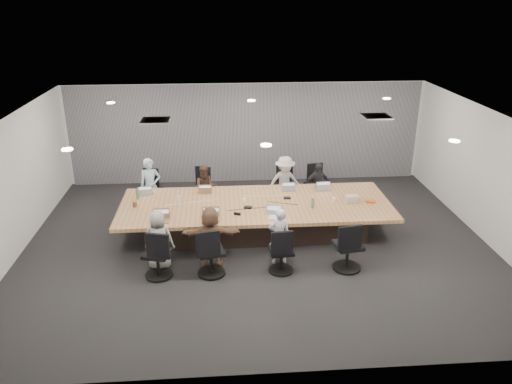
{
  "coord_description": "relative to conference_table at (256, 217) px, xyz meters",
  "views": [
    {
      "loc": [
        -0.76,
        -9.66,
        5.12
      ],
      "look_at": [
        0.0,
        0.4,
        1.05
      ],
      "focal_mm": 35.0,
      "sensor_mm": 36.0,
      "label": 1
    }
  ],
  "objects": [
    {
      "name": "wall_front",
      "position": [
        0.0,
        -4.5,
        1.0
      ],
      "size": [
        10.0,
        0.0,
        2.8
      ],
      "primitive_type": "cube",
      "rotation": [
        -1.57,
        0.0,
        0.0
      ],
      "color": "silver",
      "rests_on": "ground"
    },
    {
      "name": "person_2",
      "position": [
        0.83,
        1.35,
        0.28
      ],
      "size": [
        0.96,
        0.65,
        1.37
      ],
      "primitive_type": "imported",
      "rotation": [
        0.0,
        0.0,
        6.46
      ],
      "color": "#A7A7A7",
      "rests_on": "ground"
    },
    {
      "name": "chair_2",
      "position": [
        0.83,
        1.7,
        0.02
      ],
      "size": [
        0.7,
        0.7,
        0.83
      ],
      "primitive_type": null,
      "rotation": [
        0.0,
        0.0,
        3.43
      ],
      "color": "black",
      "rests_on": "ground"
    },
    {
      "name": "chair_1",
      "position": [
        -1.13,
        1.7,
        -0.03
      ],
      "size": [
        0.65,
        0.65,
        0.75
      ],
      "primitive_type": null,
      "rotation": [
        0.0,
        0.0,
        2.79
      ],
      "color": "black",
      "rests_on": "ground"
    },
    {
      "name": "cup_white_far",
      "position": [
        -0.26,
        0.08,
        0.39
      ],
      "size": [
        0.08,
        0.08,
        0.1
      ],
      "primitive_type": "cylinder",
      "rotation": [
        0.0,
        0.0,
        0.02
      ],
      "color": "white",
      "rests_on": "conference_table"
    },
    {
      "name": "wall_right",
      "position": [
        5.0,
        -0.5,
        1.0
      ],
      "size": [
        0.0,
        8.0,
        2.8
      ],
      "primitive_type": "cube",
      "rotation": [
        1.57,
        0.0,
        -1.57
      ],
      "color": "silver",
      "rests_on": "ground"
    },
    {
      "name": "conference_table",
      "position": [
        0.0,
        0.0,
        0.0
      ],
      "size": [
        6.0,
        2.2,
        0.74
      ],
      "color": "#2D211B",
      "rests_on": "ground"
    },
    {
      "name": "person_6",
      "position": [
        0.37,
        -1.35,
        0.2
      ],
      "size": [
        0.44,
        0.3,
        1.2
      ],
      "primitive_type": "imported",
      "rotation": [
        0.0,
        0.0,
        3.17
      ],
      "color": "silver",
      "rests_on": "ground"
    },
    {
      "name": "laptop_5",
      "position": [
        -0.99,
        -0.8,
        0.35
      ],
      "size": [
        0.36,
        0.26,
        0.02
      ],
      "primitive_type": "cube",
      "rotation": [
        0.0,
        0.0,
        0.03
      ],
      "color": "#8C6647",
      "rests_on": "conference_table"
    },
    {
      "name": "person_5",
      "position": [
        -0.99,
        -1.35,
        0.23
      ],
      "size": [
        1.17,
        0.37,
        1.26
      ],
      "primitive_type": "imported",
      "rotation": [
        0.0,
        0.0,
        3.14
      ],
      "color": "brown",
      "rests_on": "ground"
    },
    {
      "name": "snack_packet",
      "position": [
        2.57,
        -0.14,
        0.36
      ],
      "size": [
        0.21,
        0.19,
        0.04
      ],
      "primitive_type": "cube",
      "rotation": [
        0.0,
        0.0,
        -0.5
      ],
      "color": "#D24510",
      "rests_on": "conference_table"
    },
    {
      "name": "stapler",
      "position": [
        -0.43,
        -0.6,
        0.37
      ],
      "size": [
        0.15,
        0.09,
        0.06
      ],
      "primitive_type": "cube",
      "rotation": [
        0.0,
        0.0,
        -0.4
      ],
      "color": "black",
      "rests_on": "conference_table"
    },
    {
      "name": "laptop_2",
      "position": [
        0.83,
        0.8,
        0.35
      ],
      "size": [
        0.3,
        0.21,
        0.02
      ],
      "primitive_type": "cube",
      "rotation": [
        0.0,
        0.0,
        3.14
      ],
      "color": "#B2B2B7",
      "rests_on": "conference_table"
    },
    {
      "name": "mic_right",
      "position": [
        0.74,
        0.22,
        0.36
      ],
      "size": [
        0.17,
        0.12,
        0.03
      ],
      "primitive_type": "cube",
      "rotation": [
        0.0,
        0.0,
        -0.1
      ],
      "color": "black",
      "rests_on": "conference_table"
    },
    {
      "name": "mug_brown",
      "position": [
        -2.65,
        0.01,
        0.4
      ],
      "size": [
        0.1,
        0.1,
        0.12
      ],
      "primitive_type": "cylinder",
      "rotation": [
        0.0,
        0.0,
        -0.05
      ],
      "color": "brown",
      "rests_on": "conference_table"
    },
    {
      "name": "chair_3",
      "position": [
        1.65,
        1.7,
        -0.02
      ],
      "size": [
        0.59,
        0.59,
        0.77
      ],
      "primitive_type": null,
      "rotation": [
        0.0,
        0.0,
        3.3
      ],
      "color": "black",
      "rests_on": "ground"
    },
    {
      "name": "wall_back",
      "position": [
        0.0,
        3.5,
        1.0
      ],
      "size": [
        10.0,
        0.0,
        2.8
      ],
      "primitive_type": "cube",
      "rotation": [
        1.57,
        0.0,
        0.0
      ],
      "color": "silver",
      "rests_on": "ground"
    },
    {
      "name": "bottle_green_right",
      "position": [
        1.22,
        -0.35,
        0.46
      ],
      "size": [
        0.07,
        0.07,
        0.23
      ],
      "primitive_type": "cylinder",
      "rotation": [
        0.0,
        0.0,
        0.11
      ],
      "color": "#4A8154",
      "rests_on": "conference_table"
    },
    {
      "name": "mic_left",
      "position": [
        -0.19,
        -0.25,
        0.36
      ],
      "size": [
        0.19,
        0.16,
        0.03
      ],
      "primitive_type": "cube",
      "rotation": [
        0.0,
        0.0,
        -0.32
      ],
      "color": "black",
      "rests_on": "conference_table"
    },
    {
      "name": "person_1",
      "position": [
        -1.13,
        1.35,
        0.19
      ],
      "size": [
        0.61,
        0.5,
        1.18
      ],
      "primitive_type": "imported",
      "rotation": [
        0.0,
        0.0,
        6.37
      ],
      "color": "#453126",
      "rests_on": "ground"
    },
    {
      "name": "chair_5",
      "position": [
        -0.99,
        -1.7,
        0.02
      ],
      "size": [
        0.67,
        0.67,
        0.84
      ],
      "primitive_type": null,
      "rotation": [
        0.0,
        0.0,
        0.2
      ],
      "color": "black",
      "rests_on": "ground"
    },
    {
      "name": "person_0",
      "position": [
        -2.48,
        1.35,
        0.29
      ],
      "size": [
        0.57,
        0.43,
        1.39
      ],
      "primitive_type": "imported",
      "rotation": [
        0.0,
        0.0,
        6.49
      ],
      "color": "#9CBCCC",
      "rests_on": "ground"
    },
    {
      "name": "curtain",
      "position": [
        0.0,
        3.42,
        1.0
      ],
      "size": [
        9.8,
        0.04,
        2.8
      ],
      "primitive_type": "cube",
      "color": "gray",
      "rests_on": "ground"
    },
    {
      "name": "person_3",
      "position": [
        1.65,
        1.35,
        0.19
      ],
      "size": [
        0.74,
        0.41,
        1.19
      ],
      "primitive_type": "imported",
      "rotation": [
        0.0,
        0.0,
        6.47
      ],
      "color": "#262529",
      "rests_on": "ground"
    },
    {
      "name": "ceiling",
      "position": [
        0.0,
        -0.5,
        2.4
      ],
      "size": [
        10.0,
        8.0,
        0.0
      ],
      "primitive_type": "cube",
      "color": "white",
      "rests_on": "wall_back"
    },
    {
      "name": "laptop_3",
      "position": [
        1.65,
        0.8,
        0.35
      ],
      "size": [
        0.34,
        0.24,
        0.02
      ],
      "primitive_type": "cube",
      "rotation": [
        0.0,
        0.0,
        3.17
      ],
      "color": "#B2B2B7",
      "rests_on": "conference_table"
    },
    {
      "name": "laptop_6",
      "position": [
        0.37,
        -0.8,
        0.35
      ],
      "size": [
        0.35,
        0.28,
        0.02
      ],
      "primitive_type": "cube",
      "rotation": [
        0.0,
        0.0,
        -0.21
      ],
      "color": "#B2B2B7",
      "rests_on": "conference_table"
    },
    {
      "name": "chair_4",
      "position": [
        -2.01,
        -1.7,
        0.01
      ],
      "size": [
        0.68,
        0.68,
        0.83
      ],
      "primitive_type": null,
      "rotation": [
        0.0,
        0.0,
        -0.26
      ],
      "color": "black",
      "rests_on": "ground"
    },
    {
      "name": "chair_0",
      "position": [
        -2.48,
        1.7,
        -0.04
      ],
      "size": [
        0.58,
        0.58,
        0.72
      ],
      "primitive_type": null,
      "rotation": [
        0.0,
        0.0,
        2.92
      ],
      "color": "black",
      "rests_on": "ground"
    },
    {
      "name": "floor",
      "position": [
        0.0,
        -0.5,
        -0.4
      ],
      "size": [
        10.0,
        8.0,
        0.0
      ],
      "primitive_type": "cube",
      "color": "black",
      "rests_on": "ground"
    },
    {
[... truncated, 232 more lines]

